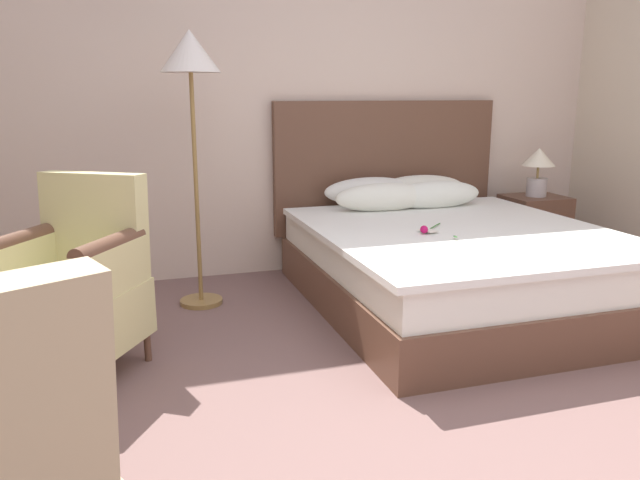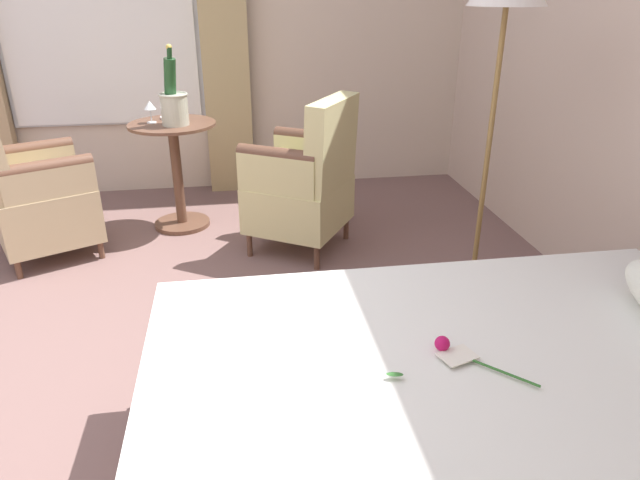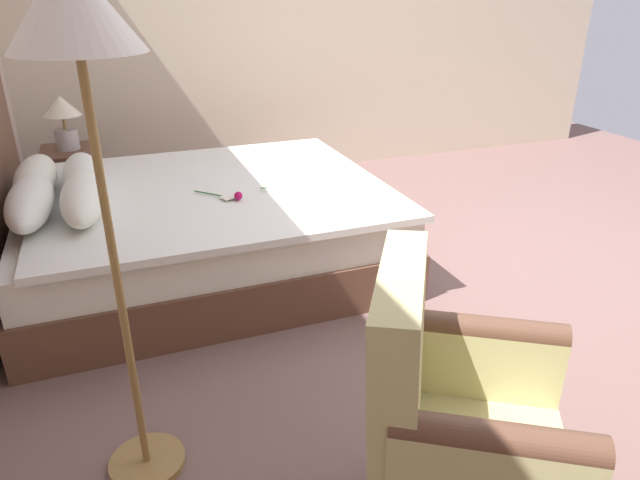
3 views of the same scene
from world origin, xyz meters
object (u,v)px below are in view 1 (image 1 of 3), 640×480
(nightstand, at_px, (533,229))
(floor_lamp_brass, at_px, (191,72))
(bedside_lamp, at_px, (538,166))
(armchair_by_window, at_px, (78,285))
(bed, at_px, (444,254))

(nightstand, relative_size, floor_lamp_brass, 0.32)
(bedside_lamp, bearing_deg, floor_lamp_brass, -175.11)
(floor_lamp_brass, xyz_separation_m, armchair_by_window, (-0.69, -0.86, -1.05))
(floor_lamp_brass, height_order, armchair_by_window, floor_lamp_brass)
(bed, bearing_deg, floor_lamp_brass, 165.05)
(bed, height_order, nightstand, bed)
(bedside_lamp, bearing_deg, bed, -150.96)
(nightstand, relative_size, armchair_by_window, 0.56)
(bed, bearing_deg, armchair_by_window, -169.02)
(bed, xyz_separation_m, floor_lamp_brass, (-1.57, 0.42, 1.17))
(bedside_lamp, relative_size, floor_lamp_brass, 0.22)
(bed, distance_m, nightstand, 1.35)
(nightstand, xyz_separation_m, bedside_lamp, (-0.00, -0.00, 0.52))
(bed, distance_m, armchair_by_window, 2.31)
(nightstand, bearing_deg, armchair_by_window, -162.37)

